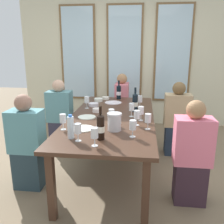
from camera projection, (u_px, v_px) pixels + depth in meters
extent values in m
plane|color=#7E6A4F|center=(112.00, 168.00, 3.39)|extent=(12.00, 12.00, 0.00)
cube|color=beige|center=(125.00, 54.00, 5.02)|extent=(4.26, 0.06, 2.90)
cube|color=brown|center=(78.00, 53.00, 5.09)|extent=(0.72, 0.03, 1.88)
cube|color=silver|center=(78.00, 53.00, 5.08)|extent=(0.64, 0.01, 1.80)
cube|color=brown|center=(124.00, 54.00, 4.98)|extent=(0.72, 0.03, 1.88)
cube|color=silver|center=(124.00, 54.00, 4.97)|extent=(0.64, 0.01, 1.80)
cube|color=brown|center=(173.00, 54.00, 4.87)|extent=(0.72, 0.03, 1.88)
cube|color=silver|center=(173.00, 54.00, 4.85)|extent=(0.64, 0.01, 1.80)
cube|color=#442B1E|center=(112.00, 117.00, 3.20)|extent=(1.06, 2.35, 0.04)
cube|color=#442B1E|center=(51.00, 187.00, 2.31)|extent=(0.07, 0.07, 0.70)
cube|color=#442B1E|center=(146.00, 193.00, 2.21)|extent=(0.07, 0.07, 0.70)
cube|color=#442B1E|center=(95.00, 119.00, 4.39)|extent=(0.07, 0.07, 0.70)
cube|color=#442B1E|center=(145.00, 121.00, 4.28)|extent=(0.07, 0.07, 0.70)
cylinder|color=white|center=(113.00, 103.00, 3.90)|extent=(0.27, 0.27, 0.01)
cylinder|color=white|center=(83.00, 128.00, 2.71)|extent=(0.24, 0.24, 0.01)
cylinder|color=white|center=(87.00, 117.00, 3.13)|extent=(0.22, 0.22, 0.01)
cylinder|color=silver|center=(114.00, 123.00, 2.64)|extent=(0.14, 0.14, 0.17)
cylinder|color=silver|center=(114.00, 114.00, 2.62)|extent=(0.16, 0.16, 0.02)
cylinder|color=black|center=(119.00, 93.00, 4.16)|extent=(0.07, 0.08, 0.22)
cone|color=black|center=(119.00, 86.00, 4.13)|extent=(0.07, 0.08, 0.02)
cylinder|color=black|center=(119.00, 83.00, 4.11)|extent=(0.03, 0.03, 0.08)
cylinder|color=silver|center=(119.00, 93.00, 4.16)|extent=(0.08, 0.08, 0.06)
cylinder|color=black|center=(101.00, 128.00, 2.38)|extent=(0.07, 0.07, 0.23)
cone|color=black|center=(100.00, 115.00, 2.35)|extent=(0.07, 0.07, 0.02)
cylinder|color=black|center=(100.00, 110.00, 2.34)|extent=(0.03, 0.03, 0.08)
cylinder|color=#EDE6CF|center=(101.00, 129.00, 2.39)|extent=(0.08, 0.08, 0.06)
cylinder|color=black|center=(135.00, 103.00, 3.37)|extent=(0.07, 0.07, 0.24)
cone|color=black|center=(135.00, 94.00, 3.33)|extent=(0.07, 0.07, 0.02)
cylinder|color=black|center=(135.00, 90.00, 3.32)|extent=(0.03, 0.03, 0.08)
cylinder|color=white|center=(135.00, 104.00, 3.37)|extent=(0.08, 0.08, 0.06)
cylinder|color=white|center=(94.00, 105.00, 3.70)|extent=(0.15, 0.15, 0.05)
cylinder|color=white|center=(97.00, 110.00, 3.38)|extent=(0.12, 0.12, 0.05)
cylinder|color=white|center=(98.00, 100.00, 4.00)|extent=(0.13, 0.13, 0.05)
cylinder|color=white|center=(105.00, 98.00, 4.16)|extent=(0.13, 0.13, 0.04)
cylinder|color=white|center=(71.00, 128.00, 2.41)|extent=(0.06, 0.06, 0.22)
cylinder|color=blue|center=(70.00, 116.00, 2.38)|extent=(0.04, 0.04, 0.02)
cylinder|color=white|center=(131.00, 116.00, 3.17)|extent=(0.06, 0.06, 0.00)
cylinder|color=white|center=(132.00, 113.00, 3.16)|extent=(0.01, 0.01, 0.07)
cylinder|color=white|center=(132.00, 107.00, 3.14)|extent=(0.07, 0.07, 0.09)
cylinder|color=#590C19|center=(132.00, 109.00, 3.15)|extent=(0.06, 0.06, 0.02)
cylinder|color=white|center=(132.00, 137.00, 2.47)|extent=(0.06, 0.06, 0.00)
cylinder|color=white|center=(133.00, 133.00, 2.46)|extent=(0.01, 0.01, 0.07)
cylinder|color=white|center=(133.00, 125.00, 2.44)|extent=(0.07, 0.07, 0.09)
cylinder|color=white|center=(141.00, 120.00, 3.01)|extent=(0.06, 0.06, 0.00)
cylinder|color=white|center=(141.00, 117.00, 3.00)|extent=(0.01, 0.01, 0.07)
cylinder|color=white|center=(141.00, 110.00, 2.98)|extent=(0.07, 0.07, 0.09)
cylinder|color=beige|center=(141.00, 113.00, 2.98)|extent=(0.06, 0.06, 0.04)
cylinder|color=white|center=(95.00, 146.00, 2.25)|extent=(0.06, 0.06, 0.00)
cylinder|color=white|center=(95.00, 142.00, 2.24)|extent=(0.01, 0.01, 0.07)
cylinder|color=white|center=(95.00, 133.00, 2.22)|extent=(0.07, 0.07, 0.09)
cylinder|color=#590C19|center=(95.00, 136.00, 2.23)|extent=(0.06, 0.06, 0.03)
cylinder|color=white|center=(111.00, 123.00, 2.89)|extent=(0.06, 0.06, 0.00)
cylinder|color=white|center=(111.00, 120.00, 2.88)|extent=(0.01, 0.01, 0.07)
cylinder|color=white|center=(111.00, 113.00, 2.86)|extent=(0.07, 0.07, 0.09)
cylinder|color=#590C19|center=(111.00, 116.00, 2.87)|extent=(0.06, 0.06, 0.02)
cylinder|color=white|center=(140.00, 107.00, 3.63)|extent=(0.06, 0.06, 0.00)
cylinder|color=white|center=(140.00, 105.00, 3.62)|extent=(0.01, 0.01, 0.07)
cylinder|color=white|center=(140.00, 99.00, 3.60)|extent=(0.07, 0.07, 0.09)
cylinder|color=white|center=(148.00, 129.00, 2.70)|extent=(0.06, 0.06, 0.00)
cylinder|color=white|center=(148.00, 126.00, 2.69)|extent=(0.01, 0.01, 0.07)
cylinder|color=white|center=(148.00, 118.00, 2.66)|extent=(0.07, 0.07, 0.09)
cylinder|color=white|center=(63.00, 129.00, 2.69)|extent=(0.06, 0.06, 0.00)
cylinder|color=white|center=(63.00, 126.00, 2.68)|extent=(0.01, 0.01, 0.07)
cylinder|color=white|center=(63.00, 118.00, 2.65)|extent=(0.07, 0.07, 0.09)
cylinder|color=white|center=(78.00, 141.00, 2.37)|extent=(0.06, 0.06, 0.00)
cylinder|color=white|center=(78.00, 137.00, 2.36)|extent=(0.01, 0.01, 0.07)
cylinder|color=white|center=(78.00, 128.00, 2.34)|extent=(0.07, 0.07, 0.09)
cylinder|color=beige|center=(78.00, 131.00, 2.34)|extent=(0.06, 0.06, 0.03)
cylinder|color=white|center=(137.00, 125.00, 2.83)|extent=(0.06, 0.06, 0.00)
cylinder|color=white|center=(137.00, 122.00, 2.82)|extent=(0.01, 0.01, 0.07)
cylinder|color=white|center=(137.00, 115.00, 2.80)|extent=(0.07, 0.07, 0.09)
cylinder|color=white|center=(87.00, 108.00, 3.58)|extent=(0.06, 0.06, 0.00)
cylinder|color=white|center=(87.00, 105.00, 3.57)|extent=(0.01, 0.01, 0.07)
cylinder|color=white|center=(87.00, 100.00, 3.55)|extent=(0.07, 0.07, 0.09)
cylinder|color=beige|center=(87.00, 102.00, 3.55)|extent=(0.06, 0.06, 0.04)
cube|color=#2F2E40|center=(61.00, 134.00, 4.02)|extent=(0.32, 0.24, 0.45)
cube|color=#568A92|center=(59.00, 106.00, 3.90)|extent=(0.38, 0.24, 0.48)
sphere|color=tan|center=(58.00, 86.00, 3.81)|extent=(0.19, 0.19, 0.19)
cube|color=#212F40|center=(175.00, 140.00, 3.79)|extent=(0.32, 0.24, 0.45)
cube|color=tan|center=(178.00, 110.00, 3.67)|extent=(0.38, 0.24, 0.48)
sphere|color=brown|center=(179.00, 88.00, 3.58)|extent=(0.19, 0.19, 0.19)
cube|color=#263943|center=(29.00, 169.00, 2.91)|extent=(0.32, 0.24, 0.45)
cube|color=teal|center=(26.00, 131.00, 2.79)|extent=(0.38, 0.24, 0.48)
sphere|color=#966B57|center=(23.00, 103.00, 2.70)|extent=(0.19, 0.19, 0.19)
cube|color=#37232D|center=(189.00, 182.00, 2.63)|extent=(0.32, 0.24, 0.45)
cube|color=pink|center=(193.00, 141.00, 2.51)|extent=(0.38, 0.24, 0.48)
sphere|color=#A2754D|center=(196.00, 110.00, 2.42)|extent=(0.19, 0.19, 0.19)
cube|color=#38343C|center=(122.00, 120.00, 4.79)|extent=(0.24, 0.32, 0.45)
cube|color=#E17584|center=(122.00, 96.00, 4.67)|extent=(0.24, 0.38, 0.48)
sphere|color=#A5764E|center=(122.00, 79.00, 4.58)|extent=(0.19, 0.19, 0.19)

